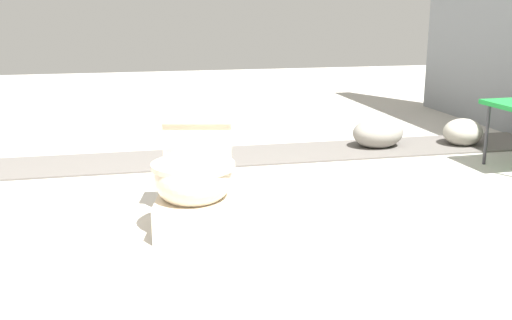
% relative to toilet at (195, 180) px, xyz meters
% --- Properties ---
extents(ground_plane, '(14.00, 14.00, 0.00)m').
position_rel_toilet_xyz_m(ground_plane, '(0.05, 0.07, -0.22)').
color(ground_plane, '#B7B2A8').
extents(gravel_strip, '(0.56, 8.00, 0.01)m').
position_rel_toilet_xyz_m(gravel_strip, '(-1.24, 0.57, -0.21)').
color(gravel_strip, '#605B56').
rests_on(gravel_strip, ground).
extents(toilet, '(0.69, 0.50, 0.52)m').
position_rel_toilet_xyz_m(toilet, '(0.00, 0.00, 0.00)').
color(toilet, beige).
rests_on(toilet, ground).
extents(boulder_near, '(0.37, 0.44, 0.23)m').
position_rel_toilet_xyz_m(boulder_near, '(-1.28, 1.52, -0.11)').
color(boulder_near, gray).
rests_on(boulder_near, ground).
extents(boulder_far, '(0.42, 0.43, 0.20)m').
position_rel_toilet_xyz_m(boulder_far, '(-1.21, 2.18, -0.12)').
color(boulder_far, '#ADA899').
rests_on(boulder_far, ground).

